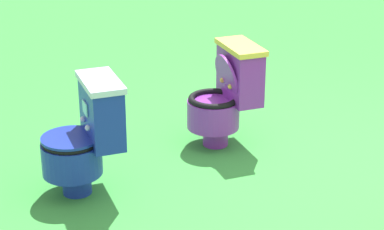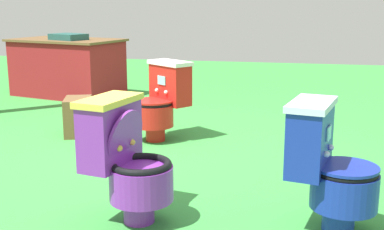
% 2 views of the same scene
% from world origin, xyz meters
% --- Properties ---
extents(toilet_purple, '(0.56, 0.49, 0.73)m').
position_xyz_m(toilet_purple, '(0.40, -1.19, 0.37)').
color(toilet_purple, purple).
rests_on(toilet_purple, ground).
extents(toilet_blue, '(0.56, 0.49, 0.73)m').
position_xyz_m(toilet_blue, '(1.53, -1.05, 0.37)').
color(toilet_blue, '#192D9E').
rests_on(toilet_blue, ground).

